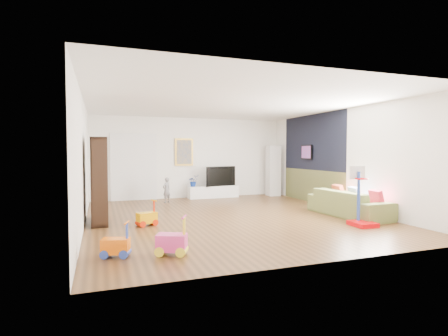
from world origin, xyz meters
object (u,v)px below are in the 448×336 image
object	(u,v)px
basketball_hoop	(363,196)
sofa	(348,203)
bookshelf	(99,180)
media_console	(213,192)

from	to	relation	value
basketball_hoop	sofa	bearing A→B (deg)	67.87
bookshelf	basketball_hoop	size ratio (longest dim) A/B	1.47
sofa	basketball_hoop	xyz separation A→B (m)	(-0.49, -1.05, 0.32)
sofa	basketball_hoop	distance (m)	1.21
media_console	basketball_hoop	bearing A→B (deg)	-75.51
media_console	sofa	world-z (taller)	sofa
bookshelf	sofa	xyz separation A→B (m)	(5.68, -1.21, -0.61)
bookshelf	basketball_hoop	xyz separation A→B (m)	(5.18, -2.26, -0.30)
bookshelf	sofa	world-z (taller)	bookshelf
media_console	bookshelf	world-z (taller)	bookshelf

